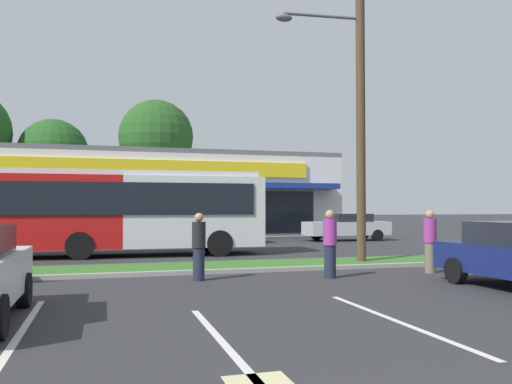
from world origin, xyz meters
The scene contains 15 objects.
grass_median centered at (0.00, 14.00, 0.06)m, with size 56.00×2.20×0.12m, color #386B28.
curb_lip centered at (0.00, 12.78, 0.06)m, with size 56.00×0.24×0.12m, color #99968C.
parking_stripe_0 centered at (-4.22, 7.06, 0.00)m, with size 0.12×4.80×0.01m, color silver.
parking_stripe_1 centered at (-1.46, 5.26, 0.00)m, with size 0.12×4.80×0.01m, color silver.
parking_stripe_2 centered at (1.58, 5.90, 0.00)m, with size 0.12×4.80×0.01m, color silver.
storefront_building centered at (-0.87, 35.77, 2.74)m, with size 26.05×12.89×5.48m.
tree_mid_left centered at (-7.13, 45.04, 6.36)m, with size 5.75×5.75×9.26m.
tree_mid centered at (1.10, 42.34, 7.70)m, with size 6.14×6.14×10.80m.
utility_pole centered at (4.92, 13.78, 5.98)m, with size 3.05×2.40×11.25m.
city_bus centered at (-2.92, 19.09, 1.77)m, with size 11.99×2.93×3.25m.
car_0 centered at (2.78, 25.00, 0.77)m, with size 4.20×1.87×1.52m.
car_4 centered at (10.12, 25.20, 0.78)m, with size 4.75×1.86×1.51m.
pedestrian_near_bench centered at (-0.71, 11.51, 0.87)m, with size 0.35×0.35×1.72m.
pedestrian_by_pole centered at (2.70, 11.02, 0.90)m, with size 0.36×0.36×1.80m.
pedestrian_mid centered at (5.91, 11.25, 0.90)m, with size 0.36×0.36×1.78m.
Camera 1 is at (-3.05, -1.79, 1.86)m, focal length 36.92 mm.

